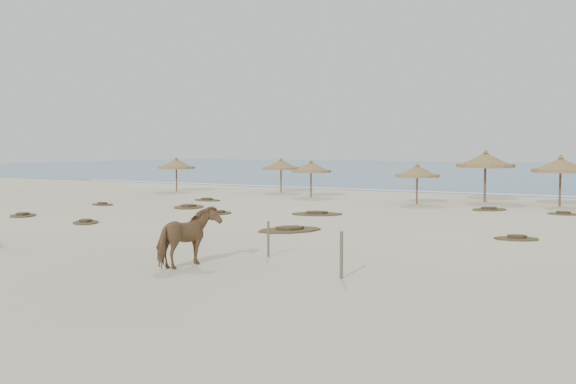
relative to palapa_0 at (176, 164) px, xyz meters
name	(u,v)px	position (x,y,z in m)	size (l,w,h in m)	color
ground	(232,233)	(16.87, -17.16, -2.01)	(160.00, 160.00, 0.00)	beige
ocean	(539,171)	(16.87, 57.84, -2.01)	(200.00, 100.00, 0.01)	#28537A
foam_line	(435,192)	(16.87, 8.84, -2.01)	(70.00, 0.60, 0.01)	white
palapa_0	(176,164)	(0.00, 0.00, 0.00)	(3.14, 3.14, 2.59)	brown
palapa_1	(281,165)	(7.28, 2.93, -0.02)	(2.77, 2.77, 2.57)	brown
palapa_2	(311,168)	(11.16, 0.22, -0.08)	(2.93, 2.93, 2.50)	brown
palapa_3	(417,172)	(18.92, -1.41, -0.15)	(3.36, 3.36, 2.40)	brown
palapa_4	(485,161)	(21.99, 2.03, 0.46)	(4.47, 4.47, 3.18)	brown
palapa_5	(561,166)	(26.28, 1.15, 0.24)	(3.70, 3.70, 2.90)	brown
horse	(188,237)	(19.71, -23.38, -1.19)	(0.89, 1.94, 1.64)	brown
fence_post_near	(341,255)	(24.04, -22.74, -1.42)	(0.09, 0.09, 1.19)	#63574A
fence_post_far	(268,239)	(20.78, -20.91, -1.48)	(0.08, 0.08, 1.07)	#63574A
scrub_0	(23,215)	(4.68, -17.03, -1.96)	(2.08, 2.14, 0.16)	brown
scrub_1	(189,207)	(8.81, -9.66, -1.96)	(2.58, 2.94, 0.16)	brown
scrub_2	(219,213)	(12.19, -11.52, -1.96)	(1.43, 1.90, 0.16)	brown
scrub_3	(317,214)	(16.56, -9.47, -1.96)	(2.97, 2.60, 0.16)	brown
scrub_4	(517,238)	(26.60, -13.48, -1.96)	(1.85, 1.55, 0.16)	brown
scrub_6	(207,200)	(6.94, -5.49, -1.96)	(2.13, 1.61, 0.16)	brown
scrub_7	(489,209)	(23.36, -3.02, -1.96)	(2.26, 2.39, 0.16)	brown
scrub_8	(103,204)	(3.61, -10.90, -1.96)	(1.64, 1.21, 0.16)	brown
scrub_9	(290,229)	(18.39, -15.38, -1.96)	(2.86, 3.23, 0.16)	brown
scrub_10	(564,214)	(27.02, -3.50, -1.96)	(1.55, 1.03, 0.16)	brown
scrub_11	(86,222)	(9.45, -17.55, -1.96)	(1.93, 1.97, 0.16)	brown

